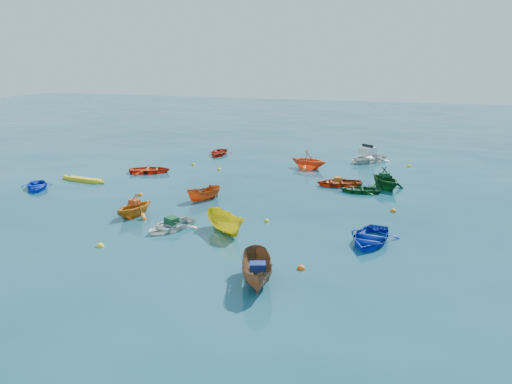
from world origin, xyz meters
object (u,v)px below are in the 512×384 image
(motorboat_white, at_px, (367,162))
(kayak_yellow, at_px, (85,182))
(dinghy_white_near, at_px, (170,229))
(dinghy_blue_se, at_px, (370,242))
(dinghy_blue_sw, at_px, (37,189))

(motorboat_white, bearing_deg, kayak_yellow, -110.24)
(dinghy_white_near, relative_size, dinghy_blue_se, 0.84)
(dinghy_white_near, height_order, dinghy_blue_se, dinghy_blue_se)
(dinghy_white_near, xyz_separation_m, kayak_yellow, (-11.05, 7.38, 0.00))
(dinghy_blue_se, relative_size, kayak_yellow, 0.99)
(dinghy_white_near, relative_size, motorboat_white, 0.73)
(dinghy_white_near, xyz_separation_m, dinghy_blue_se, (10.39, 1.46, 0.00))
(dinghy_blue_se, distance_m, kayak_yellow, 22.24)
(dinghy_blue_sw, bearing_deg, motorboat_white, -2.45)
(dinghy_blue_sw, xyz_separation_m, dinghy_white_near, (12.89, -4.53, 0.00))
(dinghy_blue_se, distance_m, motorboat_white, 20.09)
(dinghy_blue_sw, xyz_separation_m, motorboat_white, (20.84, 16.87, 0.00))
(kayak_yellow, bearing_deg, dinghy_blue_se, -100.30)
(dinghy_blue_sw, bearing_deg, dinghy_white_near, -60.80)
(dinghy_blue_sw, distance_m, dinghy_white_near, 13.66)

